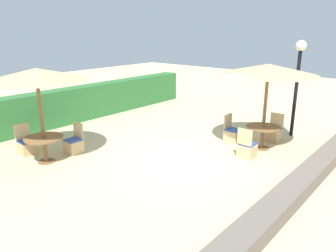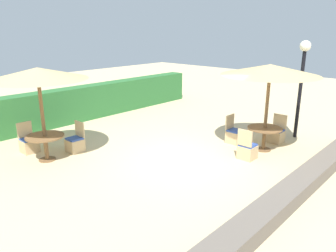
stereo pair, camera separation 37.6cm
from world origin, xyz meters
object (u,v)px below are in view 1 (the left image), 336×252
object	(u,v)px
parasol_back_left	(36,75)
patio_chair_front_right_east	(273,133)
patio_chair_front_right_west	(247,149)
round_table_front_right	(263,131)
patio_chair_front_right_north	(232,134)
parasol_front_right	(268,70)
patio_chair_back_left_north	(27,146)
lamp_post	(298,69)
patio_chair_back_left_east	(74,145)
round_table_back_left	(44,143)

from	to	relation	value
parasol_back_left	patio_chair_front_right_east	distance (m)	7.68
patio_chair_front_right_west	patio_chair_front_right_east	bearing A→B (deg)	90.69
round_table_front_right	patio_chair_front_right_north	distance (m)	1.10
parasol_front_right	patio_chair_front_right_east	size ratio (longest dim) A/B	3.13
parasol_front_right	parasol_back_left	bearing A→B (deg)	139.94
parasol_back_left	patio_chair_front_right_north	xyz separation A→B (m)	(5.02, -3.19, -2.25)
patio_chair_back_left_north	patio_chair_front_right_west	world-z (taller)	same
patio_chair_front_right_north	patio_chair_front_right_east	xyz separation A→B (m)	(1.00, -1.02, 0.00)
lamp_post	patio_chair_back_left_north	size ratio (longest dim) A/B	3.57
lamp_post	patio_chair_front_right_west	xyz separation A→B (m)	(-2.95, 0.23, -2.09)
parasol_front_right	patio_chair_back_left_east	bearing A→B (deg)	134.00
patio_chair_back_left_east	patio_chair_front_right_west	size ratio (longest dim) A/B	1.00
round_table_back_left	parasol_front_right	distance (m)	6.87
patio_chair_front_right_east	patio_chair_front_right_north	bearing A→B (deg)	44.47
lamp_post	parasol_back_left	bearing A→B (deg)	147.50
round_table_front_right	patio_chair_front_right_east	bearing A→B (deg)	2.23
lamp_post	patio_chair_front_right_east	bearing A→B (deg)	165.67
lamp_post	round_table_back_left	bearing A→B (deg)	147.50
lamp_post	patio_chair_front_right_east	world-z (taller)	lamp_post
round_table_front_right	round_table_back_left	bearing A→B (deg)	139.94
parasol_front_right	patio_chair_front_right_north	xyz separation A→B (m)	(-0.03, 1.06, -2.25)
patio_chair_back_left_east	patio_chair_front_right_east	distance (m)	6.58
patio_chair_back_left_north	round_table_front_right	size ratio (longest dim) A/B	0.87
patio_chair_back_left_east	parasol_back_left	bearing A→B (deg)	89.79
round_table_back_left	patio_chair_front_right_west	bearing A→B (deg)	-46.23
round_table_back_left	patio_chair_back_left_east	xyz separation A→B (m)	(0.95, -0.00, -0.33)
parasol_front_right	round_table_front_right	size ratio (longest dim) A/B	2.73
patio_chair_back_left_north	parasol_front_right	bearing A→B (deg)	134.12
patio_chair_front_right_north	lamp_post	bearing A→B (deg)	147.38
round_table_front_right	patio_chair_back_left_east	bearing A→B (deg)	134.00
patio_chair_front_right_east	patio_chair_front_right_west	bearing A→B (deg)	90.69
patio_chair_back_left_north	patio_chair_front_right_east	world-z (taller)	same
parasol_front_right	patio_chair_front_right_east	xyz separation A→B (m)	(0.97, 0.04, -2.25)
parasol_back_left	patio_chair_back_left_north	bearing A→B (deg)	92.71
patio_chair_front_right_north	patio_chair_front_right_west	size ratio (longest dim) A/B	1.00
parasol_back_left	patio_chair_back_left_east	xyz separation A→B (m)	(0.95, -0.00, -2.25)
lamp_post	round_table_back_left	distance (m)	8.49
patio_chair_front_right_north	parasol_back_left	bearing A→B (deg)	-32.45
round_table_front_right	patio_chair_front_right_west	xyz separation A→B (m)	(-1.00, 0.01, -0.31)
patio_chair_front_right_north	patio_chair_front_right_west	world-z (taller)	same
lamp_post	round_table_back_left	world-z (taller)	lamp_post
patio_chair_back_left_east	patio_chair_back_left_north	xyz separation A→B (m)	(-1.00, 1.01, 0.00)
parasol_back_left	round_table_back_left	world-z (taller)	parasol_back_left
parasol_back_left	patio_chair_front_right_west	world-z (taller)	parasol_back_left
parasol_back_left	patio_chair_front_right_west	size ratio (longest dim) A/B	2.89
patio_chair_front_right_east	parasol_front_right	bearing A→B (deg)	92.23
lamp_post	parasol_back_left	distance (m)	8.30
lamp_post	patio_chair_front_right_north	world-z (taller)	lamp_post
patio_chair_back_left_east	parasol_front_right	distance (m)	6.31
patio_chair_back_left_north	parasol_front_right	world-z (taller)	parasol_front_right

